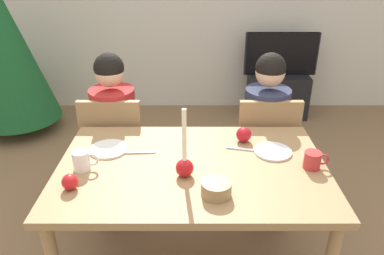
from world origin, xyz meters
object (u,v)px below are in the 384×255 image
(plate_left, at_px, (109,149))
(mug_right, at_px, (313,160))
(tv_stand, at_px, (277,95))
(bowl_walnuts, at_px, (216,189))
(plate_right, at_px, (273,151))
(christmas_tree, at_px, (7,51))
(apple_near_candle, at_px, (70,182))
(chair_left, at_px, (116,147))
(candle_centerpiece, at_px, (184,163))
(person_left_child, at_px, (116,138))
(dining_table, at_px, (192,178))
(person_right_child, at_px, (264,138))
(tv, at_px, (282,54))
(apple_by_left_plate, at_px, (244,135))
(mug_left, at_px, (82,160))
(chair_right, at_px, (264,147))

(plate_left, xyz_separation_m, mug_right, (1.08, -0.18, 0.04))
(tv_stand, distance_m, mug_right, 2.41)
(plate_left, bearing_deg, bowl_walnuts, -35.67)
(plate_right, bearing_deg, mug_right, -42.38)
(christmas_tree, relative_size, apple_near_candle, 21.06)
(chair_left, height_order, candle_centerpiece, candle_centerpiece)
(tv_stand, bearing_deg, person_left_child, -131.97)
(dining_table, bearing_deg, bowl_walnuts, -66.46)
(tv_stand, distance_m, candle_centerpiece, 2.66)
(person_right_child, relative_size, tv, 1.48)
(chair_left, relative_size, person_left_child, 0.77)
(person_left_child, xyz_separation_m, tv, (1.49, 1.66, 0.14))
(christmas_tree, height_order, apple_near_candle, christmas_tree)
(dining_table, height_order, person_left_child, person_left_child)
(christmas_tree, xyz_separation_m, apple_by_left_plate, (2.10, -1.64, -0.05))
(tv, relative_size, christmas_tree, 0.49)
(tv_stand, height_order, mug_left, mug_left)
(person_right_child, relative_size, mug_left, 8.81)
(tv, height_order, bowl_walnuts, tv)
(tv, relative_size, apple_near_candle, 10.26)
(dining_table, relative_size, plate_right, 6.74)
(chair_left, height_order, tv_stand, chair_left)
(mug_right, bearing_deg, person_right_child, 99.98)
(tv_stand, xyz_separation_m, apple_by_left_plate, (-0.66, -2.04, 0.55))
(plate_right, xyz_separation_m, bowl_walnuts, (-0.34, -0.39, 0.03))
(plate_left, relative_size, apple_near_candle, 2.81)
(mug_left, bearing_deg, mug_right, 0.70)
(mug_right, distance_m, apple_near_candle, 1.20)
(tv_stand, bearing_deg, tv, 90.00)
(person_left_child, relative_size, mug_right, 9.00)
(mug_left, xyz_separation_m, mug_right, (1.18, 0.01, -0.01))
(dining_table, height_order, christmas_tree, christmas_tree)
(tv_stand, bearing_deg, mug_left, -123.04)
(tv_stand, bearing_deg, bowl_walnuts, -108.46)
(apple_by_left_plate, bearing_deg, dining_table, -138.98)
(candle_centerpiece, distance_m, mug_right, 0.66)
(plate_right, xyz_separation_m, apple_by_left_plate, (-0.15, 0.13, 0.04))
(chair_right, bearing_deg, tv, 74.73)
(dining_table, xyz_separation_m, person_left_child, (-0.53, 0.64, -0.10))
(mug_right, relative_size, apple_near_candle, 1.69)
(mug_left, distance_m, apple_near_candle, 0.17)
(person_left_child, bearing_deg, candle_centerpiece, -56.19)
(chair_right, distance_m, tv_stand, 1.78)
(candle_centerpiece, bearing_deg, apple_near_candle, -168.33)
(chair_right, height_order, person_left_child, person_left_child)
(plate_left, xyz_separation_m, apple_near_candle, (-0.11, -0.37, 0.03))
(tv, xyz_separation_m, plate_right, (-0.52, -2.17, 0.05))
(chair_right, xyz_separation_m, christmas_tree, (-2.30, 1.30, 0.33))
(plate_left, distance_m, apple_by_left_plate, 0.77)
(dining_table, xyz_separation_m, christmas_tree, (-1.80, 1.91, 0.17))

